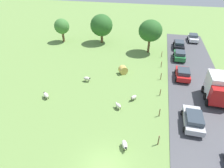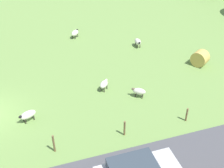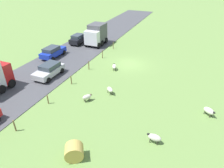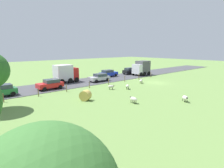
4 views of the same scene
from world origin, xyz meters
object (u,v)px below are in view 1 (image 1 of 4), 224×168
(sheep_0, at_px, (118,105))
(car_0, at_px, (179,44))
(sheep_3, at_px, (134,97))
(car_6, at_px, (180,55))
(sheep_1, at_px, (46,95))
(tree_1, at_px, (150,31))
(car_1, at_px, (193,119))
(car_5, at_px, (183,73))
(car_4, at_px, (193,38))
(truck_0, at_px, (218,88))
(sheep_4, at_px, (125,145))
(hay_bale_0, at_px, (123,70))
(tree_2, at_px, (62,26))
(sheep_2, at_px, (87,78))
(tree_0, at_px, (101,25))

(sheep_0, bearing_deg, car_0, 69.27)
(sheep_3, bearing_deg, sheep_0, -127.03)
(sheep_0, bearing_deg, car_6, 63.58)
(sheep_1, height_order, tree_1, tree_1)
(car_1, relative_size, car_5, 1.05)
(sheep_0, distance_m, car_4, 29.99)
(sheep_0, relative_size, tree_1, 0.16)
(sheep_1, relative_size, car_0, 0.27)
(truck_0, xyz_separation_m, car_1, (-3.47, -5.64, -1.00))
(sheep_4, height_order, car_6, car_6)
(sheep_0, distance_m, truck_0, 13.13)
(tree_1, xyz_separation_m, car_6, (5.92, -2.23, -3.47))
(sheep_3, xyz_separation_m, car_1, (7.05, -3.04, 0.38))
(hay_bale_0, height_order, tree_2, tree_2)
(tree_2, bearing_deg, hay_bale_0, -35.71)
(hay_bale_0, xyz_separation_m, tree_1, (3.39, 9.92, 3.71))
(sheep_2, bearing_deg, sheep_3, -21.77)
(sheep_1, height_order, car_6, car_6)
(hay_bale_0, relative_size, car_6, 0.34)
(hay_bale_0, height_order, car_1, car_1)
(sheep_0, relative_size, car_0, 0.22)
(sheep_1, bearing_deg, car_6, 42.63)
(sheep_3, xyz_separation_m, sheep_4, (0.20, -7.91, 0.01))
(truck_0, height_order, car_5, truck_0)
(car_1, relative_size, car_4, 1.08)
(hay_bale_0, distance_m, tree_0, 15.27)
(sheep_0, xyz_separation_m, car_4, (11.92, 27.52, 0.35))
(tree_0, height_order, truck_0, tree_0)
(sheep_4, distance_m, tree_0, 29.70)
(sheep_0, height_order, car_5, car_5)
(sheep_2, height_order, car_0, car_0)
(tree_1, relative_size, car_5, 1.59)
(car_5, bearing_deg, truck_0, -51.32)
(sheep_3, bearing_deg, hay_bale_0, 111.63)
(sheep_3, bearing_deg, sheep_4, -88.52)
(hay_bale_0, distance_m, car_4, 22.66)
(sheep_0, distance_m, car_1, 8.74)
(truck_0, bearing_deg, hay_bale_0, 162.50)
(sheep_2, height_order, sheep_3, sheep_2)
(hay_bale_0, height_order, tree_1, tree_1)
(sheep_0, relative_size, car_4, 0.25)
(sheep_0, xyz_separation_m, sheep_4, (1.84, -5.74, -0.02))
(car_1, bearing_deg, hay_bale_0, 134.79)
(tree_1, height_order, car_6, tree_1)
(sheep_0, bearing_deg, tree_1, 82.92)
(sheep_0, xyz_separation_m, car_6, (8.26, 16.62, 0.39))
(tree_2, bearing_deg, truck_0, -28.23)
(hay_bale_0, distance_m, car_1, 13.82)
(sheep_4, xyz_separation_m, truck_0, (10.31, 10.51, 1.37))
(hay_bale_0, xyz_separation_m, car_1, (9.74, -9.81, 0.20))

